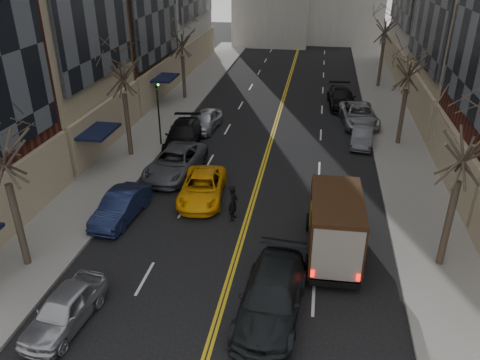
# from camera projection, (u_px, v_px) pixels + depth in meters

# --- Properties ---
(sidewalk_left) EXTENTS (4.00, 66.00, 0.15)m
(sidewalk_left) POSITION_uv_depth(u_px,v_px,m) (162.00, 120.00, 37.07)
(sidewalk_left) COLOR slate
(sidewalk_left) RESTS_ON ground
(sidewalk_right) EXTENTS (4.00, 66.00, 0.15)m
(sidewalk_right) POSITION_uv_depth(u_px,v_px,m) (397.00, 134.00, 34.36)
(sidewalk_right) COLOR slate
(sidewalk_right) RESTS_ON ground
(tree_lf_mid) EXTENTS (3.20, 3.20, 8.91)m
(tree_lf_mid) POSITION_uv_depth(u_px,v_px,m) (120.00, 55.00, 27.95)
(tree_lf_mid) COLOR #382D23
(tree_lf_mid) RESTS_ON sidewalk_left
(tree_lf_far) EXTENTS (3.20, 3.20, 8.12)m
(tree_lf_far) POSITION_uv_depth(u_px,v_px,m) (181.00, 30.00, 39.65)
(tree_lf_far) COLOR #382D23
(tree_lf_far) RESTS_ON sidewalk_left
(tree_rt_near) EXTENTS (3.20, 3.20, 8.71)m
(tree_rt_near) POSITION_uv_depth(u_px,v_px,m) (471.00, 125.00, 17.44)
(tree_rt_near) COLOR #382D23
(tree_rt_near) RESTS_ON sidewalk_right
(tree_rt_mid) EXTENTS (3.20, 3.20, 8.32)m
(tree_rt_mid) POSITION_uv_depth(u_px,v_px,m) (412.00, 55.00, 29.89)
(tree_rt_mid) COLOR #382D23
(tree_rt_mid) RESTS_ON sidewalk_right
(tree_rt_far) EXTENTS (3.20, 3.20, 9.11)m
(tree_rt_far) POSITION_uv_depth(u_px,v_px,m) (387.00, 15.00, 42.84)
(tree_rt_far) COLOR #382D23
(tree_rt_far) RESTS_ON sidewalk_right
(traffic_signal) EXTENTS (0.29, 0.26, 4.70)m
(traffic_signal) POSITION_uv_depth(u_px,v_px,m) (158.00, 107.00, 31.19)
(traffic_signal) COLOR black
(traffic_signal) RESTS_ON sidewalk_left
(ups_truck) EXTENTS (2.45, 5.72, 3.10)m
(ups_truck) POSITION_uv_depth(u_px,v_px,m) (334.00, 224.00, 20.44)
(ups_truck) COLOR black
(ups_truck) RESTS_ON ground
(observer_sedan) EXTENTS (2.65, 5.69, 1.61)m
(observer_sedan) POSITION_uv_depth(u_px,v_px,m) (272.00, 297.00, 17.35)
(observer_sedan) COLOR black
(observer_sedan) RESTS_ON ground
(taxi) EXTENTS (2.72, 5.10, 1.36)m
(taxi) POSITION_uv_depth(u_px,v_px,m) (202.00, 187.00, 25.42)
(taxi) COLOR #F2A50A
(taxi) RESTS_ON ground
(pedestrian) EXTENTS (0.50, 0.72, 1.90)m
(pedestrian) POSITION_uv_depth(u_px,v_px,m) (233.00, 203.00, 23.38)
(pedestrian) COLOR black
(pedestrian) RESTS_ON ground
(parked_lf_a) EXTENTS (1.98, 4.12, 1.36)m
(parked_lf_a) POSITION_uv_depth(u_px,v_px,m) (64.00, 309.00, 16.92)
(parked_lf_a) COLOR #ABACB3
(parked_lf_a) RESTS_ON ground
(parked_lf_b) EXTENTS (1.87, 4.41, 1.41)m
(parked_lf_b) POSITION_uv_depth(u_px,v_px,m) (121.00, 206.00, 23.53)
(parked_lf_b) COLOR #121A3A
(parked_lf_b) RESTS_ON ground
(parked_lf_c) EXTENTS (3.07, 5.80, 1.55)m
(parked_lf_c) POSITION_uv_depth(u_px,v_px,m) (175.00, 162.00, 28.17)
(parked_lf_c) COLOR #4B4C52
(parked_lf_c) RESTS_ON ground
(parked_lf_d) EXTENTS (3.00, 5.82, 1.61)m
(parked_lf_d) POSITION_uv_depth(u_px,v_px,m) (183.00, 136.00, 32.01)
(parked_lf_d) COLOR black
(parked_lf_d) RESTS_ON ground
(parked_lf_e) EXTENTS (2.10, 4.42, 1.46)m
(parked_lf_e) POSITION_uv_depth(u_px,v_px,m) (205.00, 120.00, 35.00)
(parked_lf_e) COLOR #B3B5BC
(parked_lf_e) RESTS_ON ground
(parked_rt_a) EXTENTS (1.78, 4.05, 1.29)m
(parked_rt_a) POSITION_uv_depth(u_px,v_px,m) (362.00, 136.00, 32.38)
(parked_rt_a) COLOR #4C4E54
(parked_rt_a) RESTS_ON ground
(parked_rt_b) EXTENTS (3.15, 5.81, 1.55)m
(parked_rt_b) POSITION_uv_depth(u_px,v_px,m) (359.00, 115.00, 36.02)
(parked_rt_b) COLOR #A0A1A7
(parked_rt_b) RESTS_ON ground
(parked_rt_c) EXTENTS (2.64, 5.57, 1.57)m
(parked_rt_c) POSITION_uv_depth(u_px,v_px,m) (342.00, 98.00, 40.02)
(parked_rt_c) COLOR black
(parked_rt_c) RESTS_ON ground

